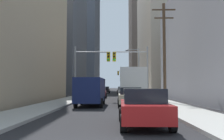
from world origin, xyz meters
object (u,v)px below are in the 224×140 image
object	(u,v)px
sedan_maroon	(99,92)
traffic_signal_near_right	(132,64)
sedan_red	(143,107)
traffic_signal_far_right	(124,77)
traffic_signal_near_left	(90,64)
sedan_silver	(122,90)
sedan_beige	(130,97)
city_bus	(132,83)
cargo_van_navy	(91,90)
sedan_black	(106,90)

from	to	relation	value
sedan_maroon	traffic_signal_near_right	distance (m)	8.57
sedan_red	traffic_signal_near_right	xyz separation A→B (m)	(0.72, 16.44, 3.28)
traffic_signal_far_right	traffic_signal_near_left	bearing A→B (deg)	-98.48
sedan_silver	sedan_red	bearing A→B (deg)	-90.28
traffic_signal_near_left	traffic_signal_near_right	distance (m)	4.62
sedan_maroon	sedan_silver	xyz separation A→B (m)	(3.52, 15.70, 0.00)
sedan_red	sedan_silver	distance (m)	38.94
sedan_maroon	sedan_beige	bearing A→B (deg)	-76.49
sedan_red	traffic_signal_near_right	distance (m)	16.78
sedan_silver	traffic_signal_near_right	world-z (taller)	traffic_signal_near_right
city_bus	sedan_red	bearing A→B (deg)	-92.44
sedan_silver	traffic_signal_near_left	bearing A→B (deg)	-100.29
sedan_beige	traffic_signal_far_right	bearing A→B (deg)	88.47
cargo_van_navy	traffic_signal_near_left	size ratio (longest dim) A/B	0.88
sedan_silver	city_bus	bearing A→B (deg)	-88.43
cargo_van_navy	sedan_silver	distance (m)	29.33
sedan_red	sedan_silver	size ratio (longest dim) A/B	1.00
traffic_signal_far_right	sedan_beige	bearing A→B (deg)	-91.53
city_bus	traffic_signal_near_right	xyz separation A→B (m)	(-0.04, -1.48, 2.12)
sedan_maroon	traffic_signal_near_left	bearing A→B (deg)	-94.71
sedan_maroon	sedan_silver	size ratio (longest dim) A/B	1.00
traffic_signal_far_right	sedan_maroon	bearing A→B (deg)	-99.42
sedan_black	traffic_signal_near_right	distance (m)	28.64
traffic_signal_near_left	sedan_maroon	bearing A→B (deg)	85.29
sedan_silver	traffic_signal_near_right	size ratio (longest dim) A/B	0.71
city_bus	sedan_maroon	size ratio (longest dim) A/B	2.74
city_bus	sedan_maroon	bearing A→B (deg)	127.65
sedan_beige	sedan_black	size ratio (longest dim) A/B	1.00
sedan_maroon	sedan_red	bearing A→B (deg)	-81.83
sedan_silver	traffic_signal_far_right	distance (m)	11.57
sedan_red	sedan_silver	world-z (taller)	same
sedan_black	traffic_signal_near_left	xyz separation A→B (m)	(-0.51, -28.16, 3.28)
city_bus	sedan_silver	bearing A→B (deg)	91.57
cargo_van_navy	sedan_maroon	distance (m)	13.45
sedan_maroon	sedan_black	bearing A→B (deg)	90.13
sedan_silver	sedan_black	distance (m)	6.70
sedan_red	sedan_black	distance (m)	44.73
traffic_signal_near_right	traffic_signal_far_right	bearing A→B (deg)	89.35
cargo_van_navy	sedan_red	distance (m)	10.31
sedan_maroon	traffic_signal_near_right	xyz separation A→B (m)	(4.06, -6.80, 3.28)
traffic_signal_near_right	sedan_beige	bearing A→B (deg)	-95.60
cargo_van_navy	sedan_silver	xyz separation A→B (m)	(3.34, 29.13, -0.52)
sedan_beige	traffic_signal_near_left	size ratio (longest dim) A/B	0.70
sedan_maroon	sedan_black	distance (m)	21.36
sedan_red	traffic_signal_near_left	size ratio (longest dim) A/B	0.71
cargo_van_navy	traffic_signal_near_right	size ratio (longest dim) A/B	0.88
sedan_black	traffic_signal_near_left	distance (m)	28.35
cargo_van_navy	sedan_black	xyz separation A→B (m)	(-0.23, 34.80, -0.52)
cargo_van_navy	sedan_beige	xyz separation A→B (m)	(3.17, -0.54, -0.52)
traffic_signal_far_right	sedan_red	bearing A→B (deg)	-91.27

